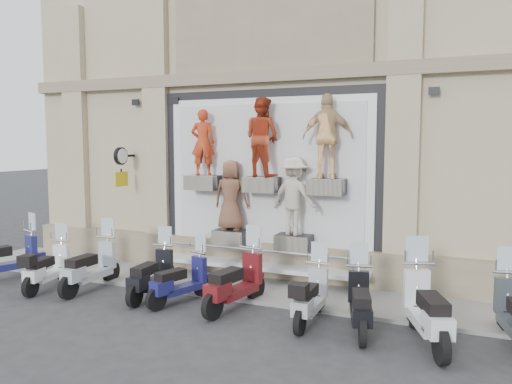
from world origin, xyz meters
TOP-DOWN VIEW (x-y plane):
  - ground at (0.00, 0.00)m, footprint 90.00×90.00m
  - sidewalk at (0.00, 2.10)m, footprint 16.00×2.20m
  - building at (0.00, 7.00)m, footprint 14.00×8.60m
  - shop_vitrine at (0.14, 2.73)m, footprint 5.60×0.95m
  - guard_rail at (0.00, 2.00)m, footprint 5.06×0.10m
  - clock_sign_bracket at (-3.90, 2.47)m, footprint 0.10×0.80m
  - scooter_a at (-5.69, 0.37)m, footprint 1.20×2.00m
  - scooter_b at (-4.23, 0.21)m, footprint 0.84×1.80m
  - scooter_c at (-3.27, 0.49)m, footprint 0.58×1.91m
  - scooter_d at (-1.70, 0.56)m, footprint 0.62×1.82m
  - scooter_e at (-0.94, 0.49)m, footprint 1.02×1.76m
  - scooter_f at (0.26, 0.59)m, footprint 0.93×2.03m
  - scooter_g at (1.84, 0.45)m, footprint 0.51×1.72m
  - scooter_h at (2.77, 0.37)m, footprint 0.97×1.87m
  - scooter_i at (3.87, 0.26)m, footprint 1.29×2.14m

SIDE VIEW (x-z plane):
  - ground at x=0.00m, z-range 0.00..0.00m
  - sidewalk at x=0.00m, z-range 0.00..0.08m
  - guard_rail at x=0.00m, z-range 0.00..0.93m
  - scooter_e at x=-0.94m, z-range 0.00..1.37m
  - scooter_g at x=1.84m, z-range 0.00..1.40m
  - scooter_b at x=-4.23m, z-range 0.00..1.41m
  - scooter_d at x=-1.70m, z-range 0.00..1.45m
  - scooter_h at x=2.77m, z-range 0.00..1.46m
  - scooter_c at x=-3.27m, z-range 0.00..1.55m
  - scooter_a at x=-5.69m, z-range 0.00..1.57m
  - scooter_f at x=0.26m, z-range 0.00..1.59m
  - scooter_i at x=3.87m, z-range 0.00..1.67m
  - shop_vitrine at x=0.14m, z-range 0.31..4.61m
  - clock_sign_bracket at x=-3.90m, z-range 2.29..3.31m
  - building at x=0.00m, z-range 0.00..12.00m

